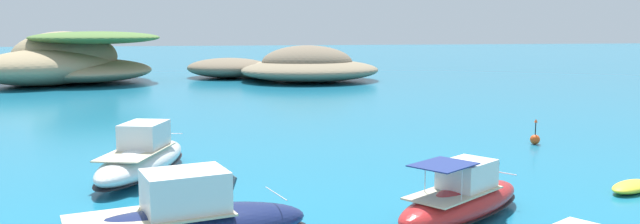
% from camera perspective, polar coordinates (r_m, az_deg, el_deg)
% --- Properties ---
extents(islet_large, '(23.78, 26.41, 6.12)m').
position_cam_1_polar(islet_large, '(80.35, -22.57, 4.17)').
color(islet_large, '#9E8966').
rests_on(islet_large, ground).
extents(islet_small, '(26.77, 23.54, 4.36)m').
position_cam_1_polar(islet_small, '(78.43, -2.90, 4.11)').
color(islet_small, '#756651').
rests_on(islet_small, ground).
extents(motorboat_red, '(6.89, 5.81, 2.20)m').
position_cam_1_polar(motorboat_red, '(22.61, 12.86, -7.89)').
color(motorboat_red, red).
rests_on(motorboat_red, ground).
extents(motorboat_white, '(4.71, 8.56, 2.42)m').
position_cam_1_polar(motorboat_white, '(29.31, -16.02, -4.15)').
color(motorboat_white, white).
rests_on(motorboat_white, ground).
extents(dinghy_tender, '(2.80, 2.25, 0.58)m').
position_cam_1_polar(dinghy_tender, '(28.75, 26.70, -6.12)').
color(dinghy_tender, yellow).
rests_on(dinghy_tender, ground).
extents(channel_buoy, '(0.56, 0.56, 1.48)m').
position_cam_1_polar(channel_buoy, '(37.87, 19.14, -2.31)').
color(channel_buoy, '#E54C19').
rests_on(channel_buoy, ground).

